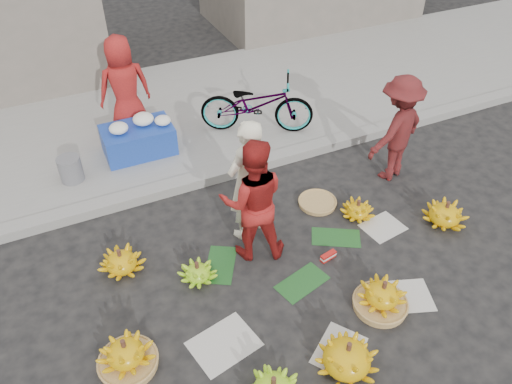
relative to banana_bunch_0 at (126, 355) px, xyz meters
name	(u,v)px	position (x,y,z in m)	size (l,w,h in m)	color
ground	(301,269)	(2.30, 0.41, -0.18)	(80.00, 80.00, 0.00)	black
curb	(233,170)	(2.30, 2.61, -0.11)	(40.00, 0.25, 0.15)	gray
sidewalk	(189,110)	(2.30, 4.71, -0.12)	(40.00, 4.00, 0.12)	gray
newspaper_scatter	(335,316)	(2.30, -0.39, -0.18)	(3.20, 1.80, 0.00)	beige
banana_leaves	(287,261)	(2.20, 0.61, -0.18)	(2.00, 1.00, 0.00)	#184A1D
banana_bunch_0	(126,355)	(0.00, 0.00, 0.00)	(0.61, 0.61, 0.43)	#A87F46
banana_bunch_2	(347,357)	(2.05, -0.99, 0.01)	(0.90, 0.90, 0.42)	#EBB60B
banana_bunch_3	(382,297)	(2.84, -0.49, 0.00)	(0.67, 0.67, 0.43)	#A87F46
banana_bunch_4	(445,214)	(4.51, 0.34, -0.02)	(0.61, 0.61, 0.37)	#EBB60B
banana_bunch_5	(358,210)	(3.50, 0.96, -0.06)	(0.51, 0.51, 0.29)	#EBB60B
banana_bunch_6	(198,272)	(1.07, 0.82, -0.06)	(0.46, 0.46, 0.29)	#7AC51C
banana_bunch_7	(121,261)	(0.26, 1.36, -0.03)	(0.69, 0.69, 0.34)	#EBB60B
basket_spare	(317,203)	(3.13, 1.42, -0.15)	(0.54, 0.54, 0.06)	#A87F46
incense_stack	(328,256)	(2.70, 0.42, -0.13)	(0.22, 0.07, 0.09)	red
vendor_cream	(247,181)	(1.98, 1.33, 0.69)	(0.64, 0.42, 1.74)	white
vendor_red	(253,201)	(1.89, 0.98, 0.66)	(0.82, 0.64, 1.69)	#B4211B
man_striped	(397,129)	(4.50, 1.58, 0.65)	(1.08, 0.62, 1.67)	maroon
flower_table	(139,138)	(1.12, 3.66, 0.20)	(1.10, 0.70, 0.64)	#18379D
grey_bucket	(71,169)	(0.00, 3.37, 0.13)	(0.34, 0.34, 0.39)	slate
flower_vendor	(125,88)	(1.13, 4.25, 0.80)	(0.84, 0.55, 1.72)	#B4211B
bicycle	(257,104)	(3.11, 3.47, 0.44)	(1.90, 0.66, 1.00)	gray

